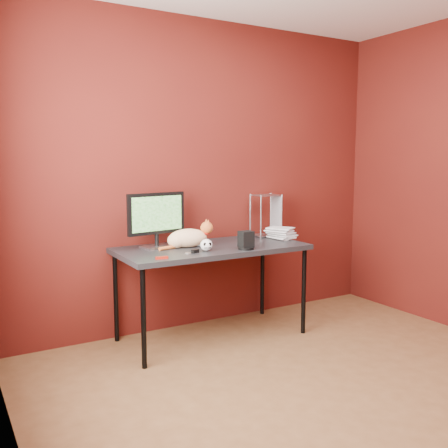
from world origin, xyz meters
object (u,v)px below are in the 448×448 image
desk (212,252)px  speaker (246,241)px  monitor (156,217)px  book_stack (276,176)px  skull_mug (206,245)px

desk → speaker: (0.16, -0.25, 0.12)m
monitor → desk: bearing=-29.5°
desk → monitor: (-0.41, 0.15, 0.29)m
monitor → book_stack: bearing=-16.5°
monitor → skull_mug: size_ratio=5.07×
skull_mug → book_stack: 0.93m
skull_mug → speaker: (0.29, -0.09, 0.02)m
speaker → book_stack: size_ratio=0.13×
desk → skull_mug: skull_mug is taller
skull_mug → speaker: 0.31m
monitor → book_stack: (1.04, -0.13, 0.30)m
skull_mug → speaker: bearing=-0.3°
desk → book_stack: bearing=1.7°
book_stack → skull_mug: bearing=-166.7°
speaker → book_stack: bearing=29.5°
desk → monitor: 0.52m
monitor → skull_mug: bearing=-58.1°
monitor → speaker: monitor is taller
desk → speaker: 0.32m
skull_mug → monitor: bearing=148.5°
speaker → book_stack: book_stack is taller
monitor → speaker: bearing=-44.7°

